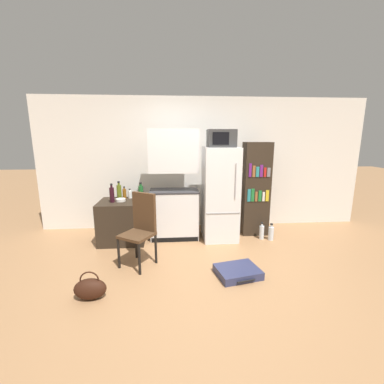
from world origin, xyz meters
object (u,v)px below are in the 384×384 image
Objects in this scene: side_table at (123,221)px; bowl at (121,200)px; bottle_wine_dark at (112,194)px; bookshelf at (256,189)px; bottle_milk_white at (130,194)px; bottle_amber_beer at (124,194)px; bottle_olive_oil at (119,192)px; microwave at (221,138)px; water_bottle_front at (271,233)px; bottle_green_tall at (141,192)px; chair at (141,224)px; refrigerator at (220,194)px; suitcase_large_flat at (238,272)px; water_bottle_middle at (262,232)px; handbag at (90,289)px; kitchen_hutch at (174,189)px.

side_table is 0.38m from bowl.
bottle_wine_dark reaches higher than side_table.
bottle_milk_white is (-2.29, 0.04, -0.06)m from bookshelf.
side_table is at bearing -96.93° from bottle_amber_beer.
bookshelf is (2.40, 0.18, 0.49)m from side_table.
bottle_olive_oil is 0.21m from bowl.
bottle_amber_beer is at bearing 174.15° from microwave.
bottle_milk_white is at bearing 171.13° from water_bottle_front.
chair is at bearing -83.91° from bottle_green_tall.
bottle_green_tall is (-1.39, 0.11, 0.03)m from refrigerator.
chair is at bearing -73.81° from bottle_milk_white.
microwave is 1.55× the size of bottle_green_tall.
refrigerator is 2.61× the size of suitcase_large_flat.
bookshelf is at bearing 52.90° from suitcase_large_flat.
chair is at bearing -160.08° from water_bottle_middle.
handbag reaches higher than water_bottle_front.
bottle_green_tall is at bearing -11.73° from bottle_amber_beer.
water_bottle_middle is at bearing -7.98° from bottle_milk_white.
suitcase_large_flat is at bearing -39.54° from bottle_olive_oil.
bookshelf is at bearing 4.38° from bowl.
refrigerator is 0.71m from bookshelf.
side_table is at bearing -179.53° from microwave.
bottle_green_tall is at bearing 172.60° from water_bottle_front.
bottle_olive_oil is at bearing 148.51° from chair.
suitcase_large_flat is (1.78, -1.47, -0.80)m from bottle_olive_oil.
bottle_green_tall reaches higher than water_bottle_front.
kitchen_hutch is 3.10× the size of suitcase_large_flat.
refrigerator reaches higher than suitcase_large_flat.
bottle_olive_oil reaches higher than bottle_milk_white.
bottle_amber_beer is (0.09, 0.03, -0.04)m from bottle_olive_oil.
bottle_olive_oil is (-0.06, 0.16, 0.49)m from side_table.
water_bottle_front is at bearing -7.40° from bottle_green_tall.
kitchen_hutch reaches higher than bottle_olive_oil.
bookshelf reaches higher than bottle_amber_beer.
microwave is 1.16m from bookshelf.
microwave is 2.00m from bowl.
microwave is at bearing 43.42° from handbag.
microwave is 1.81m from water_bottle_middle.
bottle_olive_oil is at bearing 176.43° from kitchen_hutch.
microwave is 2.00m from bottle_olive_oil.
bookshelf is (0.69, 0.17, -0.92)m from microwave.
water_bottle_front is at bearing 29.23° from handbag.
bottle_green_tall is 1.81× the size of bowl.
bottle_green_tall is at bearing 173.69° from water_bottle_middle.
microwave is 1.67m from bottle_green_tall.
bottle_green_tall is at bearing 21.39° from side_table.
refrigerator reaches higher than water_bottle_middle.
handbag is (-0.18, -1.88, -0.66)m from bottle_milk_white.
bottle_green_tall is 2.41m from water_bottle_front.
bottle_milk_white is at bearing 172.74° from microwave.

